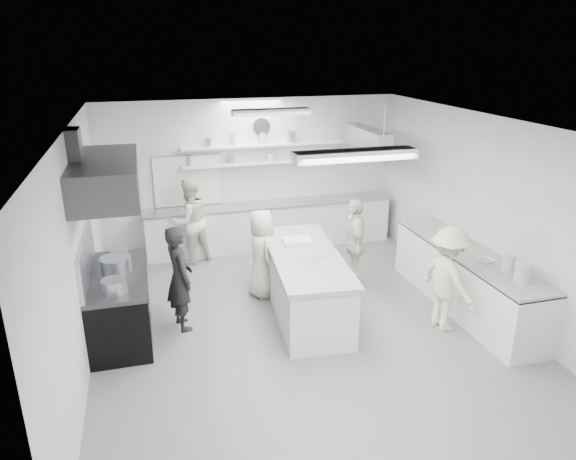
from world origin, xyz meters
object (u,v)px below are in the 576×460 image
object	(u,v)px
stove	(120,306)
right_counter	(465,280)
back_counter	(270,226)
cook_stove	(180,278)
prep_island	(305,285)
cook_back	(190,221)

from	to	relation	value
stove	right_counter	size ratio (longest dim) A/B	0.55
back_counter	right_counter	world-z (taller)	right_counter
cook_stove	stove	bearing A→B (deg)	75.33
prep_island	cook_stove	distance (m)	1.92
cook_back	prep_island	bearing A→B (deg)	97.38
back_counter	stove	bearing A→B (deg)	-136.01
right_counter	back_counter	bearing A→B (deg)	124.65
back_counter	right_counter	bearing A→B (deg)	-55.35
prep_island	cook_back	distance (m)	2.96
back_counter	cook_back	xyz separation A→B (m)	(-1.66, -0.36, 0.37)
right_counter	prep_island	world-z (taller)	right_counter
prep_island	cook_stove	size ratio (longest dim) A/B	1.60
right_counter	cook_stove	world-z (taller)	cook_stove
stove	prep_island	distance (m)	2.75
prep_island	right_counter	bearing A→B (deg)	-6.81
prep_island	cook_stove	xyz separation A→B (m)	(-1.89, 0.06, 0.33)
cook_stove	prep_island	bearing A→B (deg)	-105.19
back_counter	cook_back	size ratio (longest dim) A/B	3.01
right_counter	prep_island	size ratio (longest dim) A/B	1.30
stove	back_counter	size ratio (longest dim) A/B	0.36
prep_island	cook_back	size ratio (longest dim) A/B	1.53
right_counter	cook_back	bearing A→B (deg)	142.81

